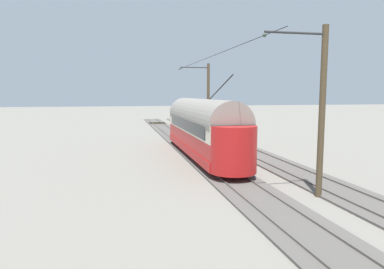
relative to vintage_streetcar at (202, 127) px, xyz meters
name	(u,v)px	position (x,y,z in m)	size (l,w,h in m)	color
ground_plane	(235,159)	(-2.10, 1.38, -2.26)	(220.00, 220.00, 0.00)	gray
track_streetcar_siding	(260,157)	(-4.20, 1.06, -2.20)	(2.80, 80.00, 0.18)	#56514C
track_adjacent_siding	(205,159)	(0.00, 1.06, -2.20)	(2.80, 80.00, 0.18)	#56514C
vintage_streetcar	(202,127)	(0.00, 0.00, 0.00)	(2.65, 16.73, 5.54)	red
catenary_pole_foreground	(207,101)	(-2.74, -8.84, 1.74)	(3.04, 0.28, 7.64)	#4C3D28
catenary_pole_mid_near	(320,109)	(-2.74, 10.85, 1.74)	(3.04, 0.28, 7.64)	#4C3D28
overhead_wire_run	(204,60)	(-0.10, 0.30, 4.84)	(2.84, 23.69, 0.18)	black
switch_stand	(237,134)	(-5.54, -7.77, -1.56)	(0.50, 0.30, 1.24)	black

